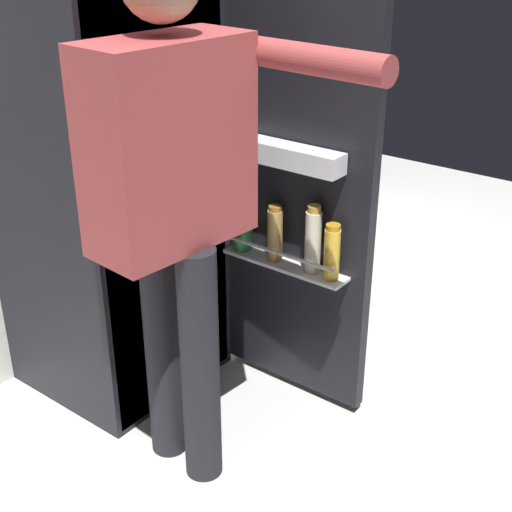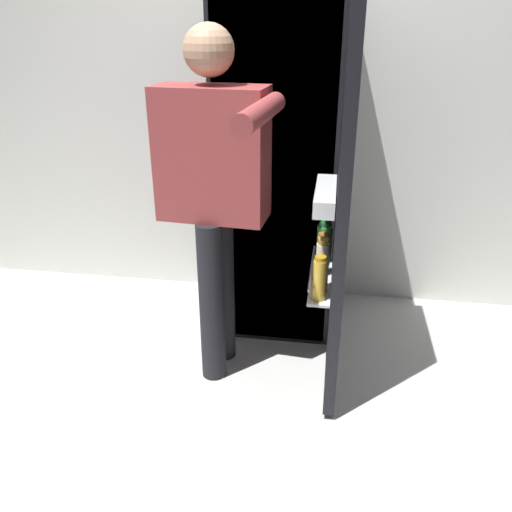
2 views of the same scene
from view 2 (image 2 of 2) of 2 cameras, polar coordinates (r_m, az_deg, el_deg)
The scene contains 4 objects.
ground_plane at distance 2.72m, azimuth 0.88°, elevation -12.10°, with size 6.29×6.29×0.00m, color silver.
kitchen_wall at distance 3.09m, azimuth 3.52°, elevation 18.92°, with size 4.40×0.10×2.64m, color silver.
refrigerator at distance 2.77m, azimuth 2.99°, elevation 9.21°, with size 0.67×1.19×1.78m.
person at distance 2.31m, azimuth -4.50°, elevation 8.19°, with size 0.56×0.81×1.61m.
Camera 2 is at (0.29, -2.16, 1.63)m, focal length 36.46 mm.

